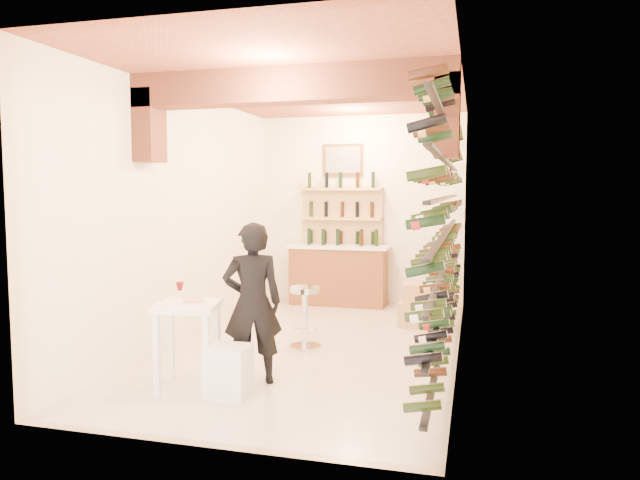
% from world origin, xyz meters
% --- Properties ---
extents(ground, '(6.00, 6.00, 0.00)m').
position_xyz_m(ground, '(0.00, 0.00, 0.00)').
color(ground, beige).
rests_on(ground, ground).
extents(room_shell, '(3.52, 6.02, 3.21)m').
position_xyz_m(room_shell, '(0.00, -0.26, 2.25)').
color(room_shell, white).
rests_on(room_shell, ground).
extents(wine_rack, '(0.32, 5.70, 2.56)m').
position_xyz_m(wine_rack, '(1.53, 0.00, 1.55)').
color(wine_rack, black).
rests_on(wine_rack, ground).
extents(back_counter, '(1.70, 0.62, 1.29)m').
position_xyz_m(back_counter, '(-0.30, 2.65, 0.53)').
color(back_counter, brown).
rests_on(back_counter, ground).
extents(back_shelving, '(1.40, 0.31, 2.73)m').
position_xyz_m(back_shelving, '(-0.30, 2.89, 1.17)').
color(back_shelving, tan).
rests_on(back_shelving, ground).
extents(tasting_table, '(0.70, 0.70, 1.02)m').
position_xyz_m(tasting_table, '(-0.77, -1.83, 0.69)').
color(tasting_table, white).
rests_on(tasting_table, ground).
extents(white_stool, '(0.40, 0.40, 0.47)m').
position_xyz_m(white_stool, '(-0.30, -1.93, 0.24)').
color(white_stool, white).
rests_on(white_stool, ground).
extents(person, '(0.70, 0.61, 1.62)m').
position_xyz_m(person, '(-0.22, -1.51, 0.81)').
color(person, black).
rests_on(person, ground).
extents(chrome_barstool, '(0.39, 0.39, 0.76)m').
position_xyz_m(chrome_barstool, '(-0.08, -0.12, 0.44)').
color(chrome_barstool, silver).
rests_on(chrome_barstool, ground).
extents(crate_lower, '(0.61, 0.46, 0.34)m').
position_xyz_m(crate_lower, '(1.19, 1.37, 0.17)').
color(crate_lower, tan).
rests_on(crate_lower, ground).
extents(crate_upper, '(0.47, 0.34, 0.27)m').
position_xyz_m(crate_upper, '(1.19, 1.37, 0.48)').
color(crate_upper, tan).
rests_on(crate_upper, crate_lower).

